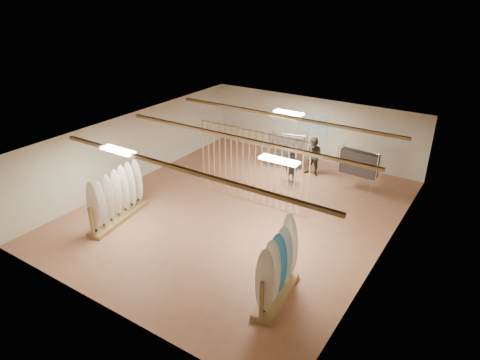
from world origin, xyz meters
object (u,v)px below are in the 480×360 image
Objects in this scene: clothing_rack_a at (288,146)px; shopper_b at (314,154)px; rack_right at (277,276)px; shopper_a at (292,162)px; rack_left at (118,203)px; clothing_rack_b at (359,163)px.

shopper_b reaches higher than clothing_rack_a.
rack_right is 1.15× the size of shopper_b.
clothing_rack_a is 0.94× the size of shopper_a.
rack_left is 8.09m from shopper_b.
shopper_a reaches higher than clothing_rack_b.
rack_left is at bearing 63.21° from shopper_a.
clothing_rack_b is at bearing -19.65° from clothing_rack_a.
clothing_rack_a is (-3.64, 7.63, 0.36)m from rack_right.
clothing_rack_b is 0.90× the size of shopper_b.
clothing_rack_b is at bearing -8.29° from shopper_b.
rack_left is 1.71× the size of clothing_rack_a.
clothing_rack_b is (-0.44, 7.32, 0.41)m from rack_right.
rack_left is 9.04m from clothing_rack_b.
clothing_rack_a is at bearing 178.21° from clothing_rack_b.
rack_right reaches higher than rack_left.
clothing_rack_b is 2.00m from shopper_b.
rack_right reaches higher than shopper_a.
shopper_a is at bearing 106.78° from rack_right.
rack_right reaches higher than shopper_b.
clothing_rack_a is 1.35m from shopper_a.
shopper_a is at bearing -70.56° from clothing_rack_a.
clothing_rack_a is at bearing -52.91° from shopper_a.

